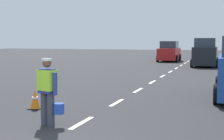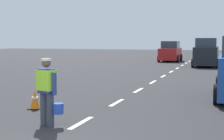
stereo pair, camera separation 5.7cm
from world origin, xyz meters
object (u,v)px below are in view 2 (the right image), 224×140
at_px(road_worker, 48,89).
at_px(car_oncoming_third, 170,52).
at_px(car_outgoing_far, 206,53).
at_px(traffic_cone_near, 35,99).

relative_size(road_worker, car_oncoming_third, 0.43).
distance_m(car_oncoming_third, car_outgoing_far, 6.96).
height_order(road_worker, traffic_cone_near, road_worker).
distance_m(traffic_cone_near, car_oncoming_third, 25.01).
height_order(road_worker, car_oncoming_third, car_oncoming_third).
distance_m(road_worker, car_outgoing_far, 21.01).
xyz_separation_m(road_worker, traffic_cone_near, (-1.39, 1.70, -0.63)).
xyz_separation_m(road_worker, car_outgoing_far, (2.61, 20.85, 0.12)).
xyz_separation_m(car_oncoming_third, car_outgoing_far, (3.76, -5.85, 0.12)).
relative_size(road_worker, car_outgoing_far, 0.43).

